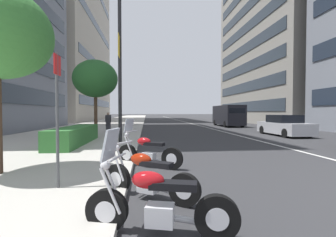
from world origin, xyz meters
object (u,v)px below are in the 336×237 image
object	(u,v)px
motorcycle_mid_row	(157,204)
motorcycle_far_end_row	(148,153)
pedestrian_on_plaza	(108,122)
delivery_van_ahead	(228,115)
street_tree_by_lamp_post	(95,79)
motorcycle_by_sign_pole	(147,178)
parking_sign_by_curb	(57,107)
street_lamp_with_banners	(127,45)
car_mid_block_traffic	(284,126)

from	to	relation	value
motorcycle_mid_row	motorcycle_far_end_row	distance (m)	3.93
motorcycle_far_end_row	pedestrian_on_plaza	distance (m)	11.84
delivery_van_ahead	street_tree_by_lamp_post	bearing A→B (deg)	131.33
delivery_van_ahead	motorcycle_mid_row	bearing A→B (deg)	158.94
motorcycle_mid_row	motorcycle_far_end_row	size ratio (longest dim) A/B	1.06
motorcycle_by_sign_pole	delivery_van_ahead	xyz separation A→B (m)	(22.12, -9.71, 0.93)
parking_sign_by_curb	street_lamp_with_banners	size ratio (longest dim) A/B	0.33
motorcycle_mid_row	car_mid_block_traffic	world-z (taller)	car_mid_block_traffic
motorcycle_by_sign_pole	street_lamp_with_banners	xyz separation A→B (m)	(7.46, 1.00, 4.72)
motorcycle_far_end_row	street_tree_by_lamp_post	world-z (taller)	street_tree_by_lamp_post
street_lamp_with_banners	pedestrian_on_plaza	world-z (taller)	street_lamp_with_banners
motorcycle_by_sign_pole	delivery_van_ahead	distance (m)	24.18
street_lamp_with_banners	pedestrian_on_plaza	distance (m)	8.06
motorcycle_mid_row	car_mid_block_traffic	bearing A→B (deg)	-114.17
motorcycle_by_sign_pole	motorcycle_far_end_row	size ratio (longest dim) A/B	0.94
motorcycle_by_sign_pole	parking_sign_by_curb	world-z (taller)	parking_sign_by_curb
motorcycle_by_sign_pole	motorcycle_far_end_row	distance (m)	2.59
motorcycle_by_sign_pole	motorcycle_far_end_row	bearing A→B (deg)	-57.89
delivery_van_ahead	street_lamp_with_banners	xyz separation A→B (m)	(-14.66, 10.72, 3.80)
street_tree_by_lamp_post	motorcycle_far_end_row	bearing A→B (deg)	-158.26
motorcycle_by_sign_pole	car_mid_block_traffic	xyz separation A→B (m)	(11.22, -9.90, 0.28)
motorcycle_far_end_row	car_mid_block_traffic	distance (m)	13.12
parking_sign_by_curb	street_tree_by_lamp_post	distance (m)	11.02
motorcycle_far_end_row	pedestrian_on_plaza	size ratio (longest dim) A/B	1.30
motorcycle_far_end_row	street_tree_by_lamp_post	xyz separation A→B (m)	(8.49, 3.39, 3.44)
delivery_van_ahead	street_tree_by_lamp_post	distance (m)	17.30
car_mid_block_traffic	pedestrian_on_plaza	distance (m)	13.24
motorcycle_by_sign_pole	street_lamp_with_banners	world-z (taller)	street_lamp_with_banners
parking_sign_by_curb	pedestrian_on_plaza	distance (m)	13.72
parking_sign_by_curb	motorcycle_mid_row	bearing A→B (deg)	-131.58
motorcycle_mid_row	motorcycle_by_sign_pole	distance (m)	1.34
motorcycle_mid_row	pedestrian_on_plaza	xyz separation A→B (m)	(15.35, 3.16, 0.48)
motorcycle_mid_row	motorcycle_by_sign_pole	bearing A→B (deg)	-70.84
motorcycle_far_end_row	street_lamp_with_banners	xyz separation A→B (m)	(4.87, 1.03, 4.69)
car_mid_block_traffic	motorcycle_far_end_row	bearing A→B (deg)	131.40
motorcycle_mid_row	car_mid_block_traffic	size ratio (longest dim) A/B	0.46
car_mid_block_traffic	parking_sign_by_curb	distance (m)	15.99
motorcycle_mid_row	pedestrian_on_plaza	bearing A→B (deg)	-64.62
motorcycle_mid_row	street_lamp_with_banners	bearing A→B (deg)	-68.93
delivery_van_ahead	street_tree_by_lamp_post	world-z (taller)	street_tree_by_lamp_post
motorcycle_far_end_row	parking_sign_by_curb	size ratio (longest dim) A/B	0.72
motorcycle_mid_row	motorcycle_by_sign_pole	xyz separation A→B (m)	(1.33, 0.13, -0.02)
motorcycle_mid_row	street_tree_by_lamp_post	xyz separation A→B (m)	(12.42, 3.49, 3.45)
car_mid_block_traffic	delivery_van_ahead	world-z (taller)	delivery_van_ahead
car_mid_block_traffic	pedestrian_on_plaza	size ratio (longest dim) A/B	2.99
car_mid_block_traffic	parking_sign_by_curb	xyz separation A→B (m)	(-10.84, 11.71, 1.10)
motorcycle_mid_row	street_tree_by_lamp_post	world-z (taller)	street_tree_by_lamp_post
motorcycle_far_end_row	car_mid_block_traffic	size ratio (longest dim) A/B	0.43
motorcycle_mid_row	delivery_van_ahead	xyz separation A→B (m)	(23.45, -9.59, 0.90)
car_mid_block_traffic	parking_sign_by_curb	bearing A→B (deg)	133.06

